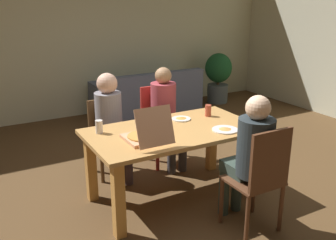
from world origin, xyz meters
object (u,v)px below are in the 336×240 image
(person_0, at_px, (166,110))
(plate_0, at_px, (181,118))
(chair_2, at_px, (261,176))
(drinking_glass_1, at_px, (99,127))
(plate_1, at_px, (225,129))
(person_1, at_px, (111,118))
(chair_0, at_px, (160,121))
(dining_table, at_px, (173,142))
(person_2, at_px, (250,151))
(plate_2, at_px, (151,123))
(couch, at_px, (147,98))
(drinking_glass_0, at_px, (208,111))
(pizza_box_0, at_px, (146,136))
(chair_1, at_px, (107,133))
(potted_plant, at_px, (218,75))

(person_0, height_order, plate_0, person_0)
(person_0, bearing_deg, chair_2, -90.00)
(drinking_glass_1, bearing_deg, plate_1, -25.42)
(person_1, bearing_deg, chair_0, 12.78)
(chair_0, xyz_separation_m, plate_1, (0.09, -1.18, 0.25))
(dining_table, relative_size, person_2, 1.37)
(plate_2, bearing_deg, chair_2, -69.04)
(couch, bearing_deg, plate_2, -115.50)
(person_1, height_order, plate_1, person_1)
(person_0, distance_m, chair_2, 1.65)
(person_2, relative_size, drinking_glass_0, 9.79)
(plate_0, bearing_deg, couch, 71.63)
(chair_0, distance_m, person_2, 1.67)
(plate_0, bearing_deg, plate_1, -68.50)
(pizza_box_0, height_order, plate_1, pizza_box_0)
(plate_0, distance_m, plate_2, 0.34)
(person_2, distance_m, plate_1, 0.48)
(dining_table, bearing_deg, chair_2, -69.24)
(chair_1, relative_size, plate_2, 3.37)
(chair_0, xyz_separation_m, person_0, (0.00, -0.16, 0.19))
(person_0, height_order, drinking_glass_1, person_0)
(chair_1, bearing_deg, chair_0, 1.25)
(chair_1, distance_m, couch, 2.31)
(drinking_glass_0, bearing_deg, couch, 78.59)
(drinking_glass_1, bearing_deg, potted_plant, 37.69)
(chair_1, distance_m, potted_plant, 3.51)
(chair_0, relative_size, chair_2, 0.95)
(person_1, xyz_separation_m, chair_2, (0.70, -1.65, -0.16))
(chair_0, height_order, drinking_glass_0, chair_0)
(person_1, distance_m, drinking_glass_1, 0.60)
(chair_1, relative_size, drinking_glass_1, 6.76)
(dining_table, bearing_deg, plate_0, 44.78)
(person_1, height_order, drinking_glass_1, person_1)
(chair_0, xyz_separation_m, plate_0, (-0.11, -0.68, 0.25))
(person_0, distance_m, drinking_glass_0, 0.61)
(chair_2, xyz_separation_m, drinking_glass_0, (0.21, 1.08, 0.26))
(drinking_glass_0, distance_m, drinking_glass_1, 1.21)
(person_0, height_order, plate_2, person_0)
(dining_table, bearing_deg, person_1, 115.30)
(drinking_glass_1, relative_size, potted_plant, 0.13)
(chair_2, xyz_separation_m, plate_0, (-0.11, 1.12, 0.21))
(chair_2, bearing_deg, plate_1, 81.92)
(drinking_glass_1, bearing_deg, couch, 55.11)
(pizza_box_0, distance_m, potted_plant, 4.17)
(chair_0, distance_m, person_1, 0.74)
(plate_0, distance_m, couch, 2.66)
(chair_2, bearing_deg, person_0, 90.00)
(person_2, distance_m, drinking_glass_0, 0.96)
(chair_1, bearing_deg, plate_0, -48.67)
(chair_0, bearing_deg, couch, 68.33)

